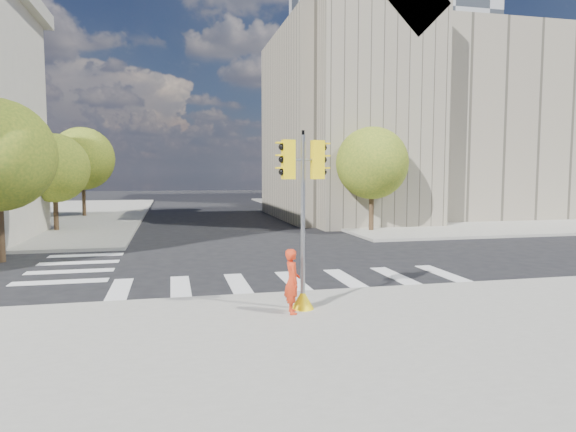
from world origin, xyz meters
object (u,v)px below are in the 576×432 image
object	(u,v)px
lamp_far	(303,160)
photographer	(292,281)
lamp_near	(356,156)
traffic_signal	(303,235)

from	to	relation	value
lamp_far	photographer	world-z (taller)	lamp_far
lamp_near	traffic_signal	xyz separation A→B (m)	(-8.77, -19.89, -2.56)
lamp_near	lamp_far	world-z (taller)	same
traffic_signal	lamp_far	bearing A→B (deg)	69.80
traffic_signal	photographer	xyz separation A→B (m)	(-0.35, -0.32, -1.08)
lamp_far	traffic_signal	size ratio (longest dim) A/B	1.83
lamp_near	traffic_signal	bearing A→B (deg)	-113.79
lamp_far	lamp_near	bearing A→B (deg)	-90.00
lamp_far	traffic_signal	distance (m)	35.10
lamp_far	photographer	bearing A→B (deg)	-104.92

